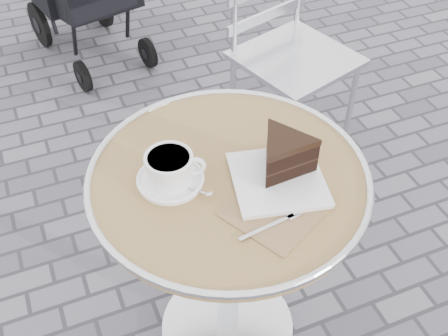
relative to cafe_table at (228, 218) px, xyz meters
name	(u,v)px	position (x,y,z in m)	size (l,w,h in m)	color
ground	(227,328)	(0.00, 0.00, -0.57)	(80.00, 80.00, 0.00)	slate
cafe_table	(228,218)	(0.00, 0.00, 0.00)	(0.72, 0.72, 0.74)	silver
cappuccino_set	(171,171)	(-0.14, 0.03, 0.20)	(0.17, 0.18, 0.08)	white
cake_plate_set	(283,161)	(0.12, -0.05, 0.22)	(0.32, 0.35, 0.12)	#8F6B4E
bistro_chair	(281,27)	(0.58, 0.84, 0.01)	(0.52, 0.52, 0.93)	silver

